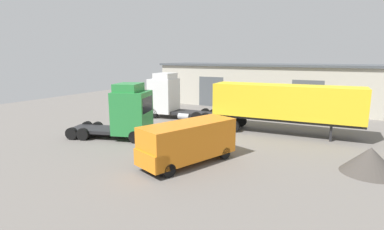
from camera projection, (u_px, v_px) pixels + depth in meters
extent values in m
plane|color=slate|center=(200.00, 139.00, 22.25)|extent=(60.00, 60.00, 0.00)
cube|color=#B7B2A3|center=(263.00, 86.00, 36.82)|extent=(25.21, 6.73, 4.91)
cube|color=#474C51|center=(264.00, 65.00, 36.32)|extent=(25.71, 7.23, 0.25)
cube|color=#4C5156|center=(211.00, 92.00, 36.62)|extent=(3.20, 0.08, 3.60)
cube|color=#4C5156|center=(307.00, 97.00, 31.49)|extent=(3.20, 0.08, 3.60)
cube|color=silver|center=(164.00, 96.00, 30.09)|extent=(2.54, 2.64, 3.35)
cube|color=silver|center=(165.00, 76.00, 29.63)|extent=(1.80, 2.20, 0.60)
cube|color=black|center=(154.00, 88.00, 30.44)|extent=(0.20, 2.10, 1.21)
cube|color=#232326|center=(194.00, 113.00, 29.02)|extent=(4.38, 2.25, 0.24)
cylinder|color=#B2B2B7|center=(184.00, 116.00, 28.41)|extent=(1.13, 0.62, 0.56)
cylinder|color=black|center=(153.00, 113.00, 29.67)|extent=(0.99, 0.36, 0.98)
cylinder|color=black|center=(164.00, 110.00, 31.64)|extent=(0.99, 0.36, 0.98)
cylinder|color=black|center=(196.00, 117.00, 27.76)|extent=(0.99, 0.36, 0.98)
cylinder|color=black|center=(205.00, 113.00, 29.72)|extent=(0.99, 0.36, 0.98)
cylinder|color=black|center=(205.00, 118.00, 27.39)|extent=(0.99, 0.36, 0.98)
cylinder|color=black|center=(214.00, 114.00, 29.35)|extent=(0.99, 0.36, 0.98)
cube|color=yellow|center=(285.00, 101.00, 23.20)|extent=(11.27, 3.10, 2.51)
cube|color=#232326|center=(284.00, 119.00, 23.46)|extent=(11.23, 2.35, 0.24)
cube|color=#232326|center=(331.00, 129.00, 22.90)|extent=(0.17, 0.17, 1.11)
cube|color=#232326|center=(331.00, 134.00, 21.48)|extent=(0.17, 0.17, 1.11)
cylinder|color=black|center=(241.00, 121.00, 26.15)|extent=(0.95, 0.35, 0.93)
cylinder|color=black|center=(234.00, 126.00, 24.20)|extent=(0.95, 0.35, 0.93)
cylinder|color=black|center=(230.00, 120.00, 26.57)|extent=(0.95, 0.35, 0.93)
cylinder|color=black|center=(222.00, 125.00, 24.61)|extent=(0.95, 0.35, 0.93)
cube|color=#28843D|center=(132.00, 112.00, 21.94)|extent=(3.04, 3.10, 3.08)
cube|color=#28843D|center=(129.00, 88.00, 21.62)|extent=(2.23, 2.51, 0.60)
cube|color=black|center=(147.00, 105.00, 21.60)|extent=(0.70, 2.03, 1.11)
cube|color=#232326|center=(95.00, 129.00, 22.76)|extent=(4.05, 2.99, 0.24)
cylinder|color=#B2B2B7|center=(109.00, 129.00, 23.65)|extent=(1.22, 0.86, 0.56)
cylinder|color=black|center=(146.00, 130.00, 23.18)|extent=(0.95, 0.56, 0.90)
cylinder|color=black|center=(135.00, 137.00, 21.06)|extent=(0.95, 0.56, 0.90)
cylinder|color=black|center=(98.00, 127.00, 23.92)|extent=(0.95, 0.56, 0.90)
cylinder|color=black|center=(83.00, 134.00, 21.80)|extent=(0.95, 0.56, 0.90)
cylinder|color=black|center=(87.00, 127.00, 24.08)|extent=(0.95, 0.56, 0.90)
cylinder|color=black|center=(72.00, 134.00, 21.96)|extent=(0.95, 0.56, 0.90)
cube|color=orange|center=(189.00, 140.00, 16.92)|extent=(3.90, 6.10, 2.02)
cube|color=orange|center=(151.00, 159.00, 15.39)|extent=(2.19, 1.55, 0.90)
cube|color=black|center=(157.00, 140.00, 15.46)|extent=(1.60, 0.67, 0.73)
cylinder|color=black|center=(169.00, 170.00, 15.14)|extent=(0.53, 0.78, 0.72)
cylinder|color=black|center=(150.00, 161.00, 16.39)|extent=(0.53, 0.78, 0.72)
cylinder|color=black|center=(224.00, 153.00, 17.83)|extent=(0.53, 0.78, 0.72)
cylinder|color=black|center=(205.00, 147.00, 19.08)|extent=(0.53, 0.78, 0.72)
cone|color=#423D38|center=(370.00, 160.00, 15.58)|extent=(2.86, 2.86, 1.40)
cylinder|color=#33519E|center=(174.00, 135.00, 21.75)|extent=(0.58, 0.58, 0.88)
cube|color=black|center=(157.00, 146.00, 20.29)|extent=(0.40, 0.40, 0.04)
cone|color=orange|center=(157.00, 143.00, 20.24)|extent=(0.36, 0.36, 0.55)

